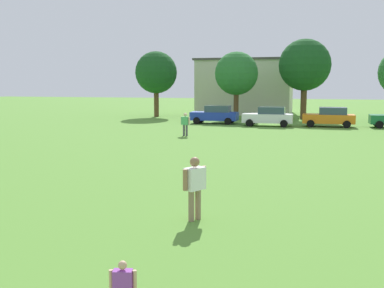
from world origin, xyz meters
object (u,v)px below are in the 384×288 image
object	(u,v)px
adult_bystander	(195,183)
parked_car_white_1	(269,116)
parked_car_orange_2	(329,117)
parked_car_blue_0	(215,114)
child_kite_flyer	(123,284)
tree_left	(236,74)
bystander_near_trees	(185,122)
tree_far_left	(156,73)
tree_center_left	(305,65)

from	to	relation	value
adult_bystander	parked_car_white_1	bearing A→B (deg)	-147.46
adult_bystander	parked_car_orange_2	xyz separation A→B (m)	(4.44, 28.96, -0.18)
adult_bystander	parked_car_blue_0	distance (m)	30.07
adult_bystander	parked_car_blue_0	world-z (taller)	adult_bystander
child_kite_flyer	tree_left	world-z (taller)	tree_left
adult_bystander	tree_left	distance (m)	35.83
bystander_near_trees	parked_car_orange_2	distance (m)	14.02
bystander_near_trees	tree_far_left	xyz separation A→B (m)	(-8.23, 17.29, 3.91)
parked_car_white_1	tree_far_left	size ratio (longest dim) A/B	0.59
tree_far_left	tree_center_left	bearing A→B (deg)	0.84
bystander_near_trees	parked_car_white_1	world-z (taller)	parked_car_white_1
parked_car_white_1	tree_far_left	distance (m)	16.11
bystander_near_trees	tree_left	bearing A→B (deg)	105.07
tree_far_left	tree_center_left	xyz separation A→B (m)	(16.01, 0.24, 0.67)
parked_car_blue_0	tree_left	size ratio (longest dim) A/B	0.62
adult_bystander	parked_car_white_1	distance (m)	28.34
tree_left	child_kite_flyer	bearing A→B (deg)	-83.11
child_kite_flyer	parked_car_blue_0	xyz separation A→B (m)	(-5.90, 34.85, 0.30)
child_kite_flyer	parked_car_orange_2	bearing A→B (deg)	70.37
bystander_near_trees	tree_left	size ratio (longest dim) A/B	0.23
child_kite_flyer	parked_car_white_1	bearing A→B (deg)	78.91
child_kite_flyer	parked_car_orange_2	size ratio (longest dim) A/B	0.22
tree_center_left	bystander_near_trees	bearing A→B (deg)	-113.92
tree_left	adult_bystander	bearing A→B (deg)	-82.40
parked_car_orange_2	tree_center_left	bearing A→B (deg)	-73.26
adult_bystander	bystander_near_trees	xyz separation A→B (m)	(-5.69, 19.27, -0.07)
child_kite_flyer	tree_far_left	xyz separation A→B (m)	(-14.13, 41.89, 4.33)
parked_car_blue_0	parked_car_white_1	bearing A→B (deg)	166.59
bystander_near_trees	parked_car_blue_0	size ratio (longest dim) A/B	0.38
bystander_near_trees	tree_center_left	xyz separation A→B (m)	(7.77, 17.53, 4.58)
bystander_near_trees	tree_left	world-z (taller)	tree_left
parked_car_blue_0	parked_car_orange_2	distance (m)	10.15
parked_car_blue_0	tree_center_left	size ratio (longest dim) A/B	0.52
parked_car_white_1	child_kite_flyer	bearing A→B (deg)	91.50
parked_car_white_1	tree_left	distance (m)	8.95
bystander_near_trees	tree_far_left	size ratio (longest dim) A/B	0.23
parked_car_blue_0	tree_far_left	world-z (taller)	tree_far_left
child_kite_flyer	parked_car_white_1	xyz separation A→B (m)	(-0.88, 33.66, 0.30)
parked_car_white_1	parked_car_orange_2	world-z (taller)	same
tree_far_left	tree_left	xyz separation A→B (m)	(9.21, -1.23, -0.19)
bystander_near_trees	parked_car_blue_0	bearing A→B (deg)	108.59
parked_car_blue_0	tree_center_left	world-z (taller)	tree_center_left
bystander_near_trees	tree_far_left	bearing A→B (deg)	134.01
adult_bystander	bystander_near_trees	distance (m)	20.09
child_kite_flyer	tree_center_left	bearing A→B (deg)	74.86
parked_car_blue_0	parked_car_orange_2	size ratio (longest dim) A/B	1.00
parked_car_white_1	tree_center_left	xyz separation A→B (m)	(2.76, 8.47, 4.69)
adult_bystander	bystander_near_trees	size ratio (longest dim) A/B	1.07
parked_car_blue_0	adult_bystander	bearing A→B (deg)	100.92
bystander_near_trees	tree_center_left	world-z (taller)	tree_center_left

